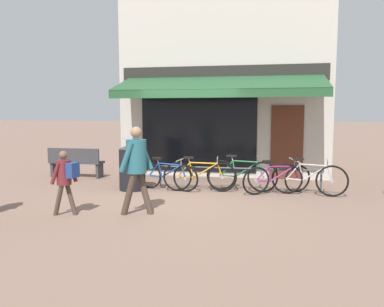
# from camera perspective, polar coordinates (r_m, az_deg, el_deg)

# --- Properties ---
(ground_plane) EXTENTS (160.00, 160.00, 0.00)m
(ground_plane) POSITION_cam_1_polar(r_m,az_deg,el_deg) (8.54, -2.13, -6.55)
(ground_plane) COLOR #846656
(shop_front) EXTENTS (6.24, 4.56, 5.77)m
(shop_front) POSITION_cam_1_polar(r_m,az_deg,el_deg) (12.49, 5.32, 10.73)
(shop_front) COLOR beige
(shop_front) RESTS_ON ground_plane
(bike_rack_rail) EXTENTS (3.98, 0.04, 0.57)m
(bike_rack_rail) POSITION_cam_1_polar(r_m,az_deg,el_deg) (9.14, 6.97, -2.68)
(bike_rack_rail) COLOR #47494F
(bike_rack_rail) RESTS_ON ground_plane
(bicycle_blue) EXTENTS (1.64, 0.61, 0.81)m
(bicycle_blue) POSITION_cam_1_polar(r_m,az_deg,el_deg) (9.18, -3.85, -3.38)
(bicycle_blue) COLOR black
(bicycle_blue) RESTS_ON ground_plane
(bicycle_orange) EXTENTS (1.78, 0.52, 0.84)m
(bicycle_orange) POSITION_cam_1_polar(r_m,az_deg,el_deg) (9.02, 1.16, -3.42)
(bicycle_orange) COLOR black
(bicycle_orange) RESTS_ON ground_plane
(bicycle_green) EXTENTS (1.74, 0.52, 0.89)m
(bicycle_green) POSITION_cam_1_polar(r_m,az_deg,el_deg) (9.16, 7.55, -3.25)
(bicycle_green) COLOR black
(bicycle_green) RESTS_ON ground_plane
(bicycle_purple) EXTENTS (1.62, 0.88, 0.83)m
(bicycle_purple) POSITION_cam_1_polar(r_m,az_deg,el_deg) (8.94, 12.82, -3.77)
(bicycle_purple) COLOR black
(bicycle_purple) RESTS_ON ground_plane
(bicycle_silver) EXTENTS (1.70, 0.52, 0.86)m
(bicycle_silver) POSITION_cam_1_polar(r_m,az_deg,el_deg) (9.01, 17.39, -3.67)
(bicycle_silver) COLOR black
(bicycle_silver) RESTS_ON ground_plane
(pedestrian_adult) EXTENTS (0.61, 0.54, 1.65)m
(pedestrian_adult) POSITION_cam_1_polar(r_m,az_deg,el_deg) (6.97, -8.46, -1.21)
(pedestrian_adult) COLOR #47382D
(pedestrian_adult) RESTS_ON ground_plane
(pedestrian_child) EXTENTS (0.51, 0.36, 1.21)m
(pedestrian_child) POSITION_cam_1_polar(r_m,az_deg,el_deg) (7.24, -18.74, -3.16)
(pedestrian_child) COLOR #47382D
(pedestrian_child) RESTS_ON ground_plane
(litter_bin) EXTENTS (0.65, 0.65, 1.14)m
(litter_bin) POSITION_cam_1_polar(r_m,az_deg,el_deg) (9.29, -9.09, -2.01)
(litter_bin) COLOR black
(litter_bin) RESTS_ON ground_plane
(park_bench) EXTENTS (1.60, 0.46, 0.87)m
(park_bench) POSITION_cam_1_polar(r_m,az_deg,el_deg) (11.47, -17.32, -1.21)
(park_bench) COLOR #38383D
(park_bench) RESTS_ON ground_plane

